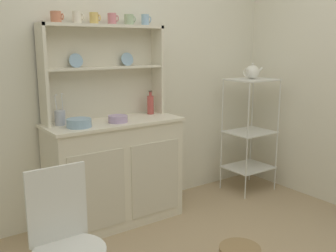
{
  "coord_description": "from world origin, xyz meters",
  "views": [
    {
      "loc": [
        -1.57,
        -1.32,
        1.44
      ],
      "look_at": [
        0.16,
        1.12,
        0.81
      ],
      "focal_mm": 41.46,
      "sensor_mm": 36.0,
      "label": 1
    }
  ],
  "objects_px": {
    "hutch_cabinet": "(115,171)",
    "wire_chair": "(64,235)",
    "utensil_jar": "(60,117)",
    "porcelain_teapot": "(252,72)",
    "hutch_shelf_unit": "(102,65)",
    "bakers_rack": "(250,125)",
    "cup_terracotta_0": "(56,17)",
    "bowl_mixing_large": "(79,123)",
    "jam_bottle": "(150,104)"
  },
  "relations": [
    {
      "from": "hutch_cabinet",
      "to": "wire_chair",
      "type": "bearing_deg",
      "value": -129.14
    },
    {
      "from": "utensil_jar",
      "to": "porcelain_teapot",
      "type": "relative_size",
      "value": 1.06
    },
    {
      "from": "hutch_shelf_unit",
      "to": "wire_chair",
      "type": "bearing_deg",
      "value": -124.77
    },
    {
      "from": "bakers_rack",
      "to": "porcelain_teapot",
      "type": "distance_m",
      "value": 0.52
    },
    {
      "from": "cup_terracotta_0",
      "to": "wire_chair",
      "type": "bearing_deg",
      "value": -110.65
    },
    {
      "from": "hutch_cabinet",
      "to": "bowl_mixing_large",
      "type": "height_order",
      "value": "bowl_mixing_large"
    },
    {
      "from": "wire_chair",
      "to": "porcelain_teapot",
      "type": "height_order",
      "value": "porcelain_teapot"
    },
    {
      "from": "bowl_mixing_large",
      "to": "wire_chair",
      "type": "bearing_deg",
      "value": -117.58
    },
    {
      "from": "cup_terracotta_0",
      "to": "porcelain_teapot",
      "type": "distance_m",
      "value": 1.87
    },
    {
      "from": "hutch_cabinet",
      "to": "bowl_mixing_large",
      "type": "bearing_deg",
      "value": -166.97
    },
    {
      "from": "hutch_shelf_unit",
      "to": "bowl_mixing_large",
      "type": "bearing_deg",
      "value": -143.07
    },
    {
      "from": "hutch_shelf_unit",
      "to": "bakers_rack",
      "type": "height_order",
      "value": "hutch_shelf_unit"
    },
    {
      "from": "wire_chair",
      "to": "cup_terracotta_0",
      "type": "height_order",
      "value": "cup_terracotta_0"
    },
    {
      "from": "utensil_jar",
      "to": "bowl_mixing_large",
      "type": "bearing_deg",
      "value": -60.75
    },
    {
      "from": "hutch_cabinet",
      "to": "bakers_rack",
      "type": "distance_m",
      "value": 1.45
    },
    {
      "from": "hutch_cabinet",
      "to": "porcelain_teapot",
      "type": "xyz_separation_m",
      "value": [
        1.43,
        -0.11,
        0.74
      ]
    },
    {
      "from": "cup_terracotta_0",
      "to": "porcelain_teapot",
      "type": "xyz_separation_m",
      "value": [
        1.8,
        -0.24,
        -0.45
      ]
    },
    {
      "from": "porcelain_teapot",
      "to": "utensil_jar",
      "type": "bearing_deg",
      "value": 174.03
    },
    {
      "from": "hutch_shelf_unit",
      "to": "utensil_jar",
      "type": "height_order",
      "value": "hutch_shelf_unit"
    },
    {
      "from": "bakers_rack",
      "to": "cup_terracotta_0",
      "type": "height_order",
      "value": "cup_terracotta_0"
    },
    {
      "from": "utensil_jar",
      "to": "jam_bottle",
      "type": "bearing_deg",
      "value": 0.62
    },
    {
      "from": "hutch_shelf_unit",
      "to": "porcelain_teapot",
      "type": "distance_m",
      "value": 1.46
    },
    {
      "from": "cup_terracotta_0",
      "to": "porcelain_teapot",
      "type": "height_order",
      "value": "cup_terracotta_0"
    },
    {
      "from": "bowl_mixing_large",
      "to": "jam_bottle",
      "type": "distance_m",
      "value": 0.74
    },
    {
      "from": "wire_chair",
      "to": "bowl_mixing_large",
      "type": "height_order",
      "value": "bowl_mixing_large"
    },
    {
      "from": "bakers_rack",
      "to": "jam_bottle",
      "type": "height_order",
      "value": "bakers_rack"
    },
    {
      "from": "utensil_jar",
      "to": "hutch_cabinet",
      "type": "bearing_deg",
      "value": -10.94
    },
    {
      "from": "bakers_rack",
      "to": "wire_chair",
      "type": "bearing_deg",
      "value": -159.13
    },
    {
      "from": "hutch_cabinet",
      "to": "bakers_rack",
      "type": "relative_size",
      "value": 0.98
    },
    {
      "from": "bakers_rack",
      "to": "bowl_mixing_large",
      "type": "xyz_separation_m",
      "value": [
        -1.75,
        0.04,
        0.22
      ]
    },
    {
      "from": "cup_terracotta_0",
      "to": "utensil_jar",
      "type": "height_order",
      "value": "cup_terracotta_0"
    },
    {
      "from": "wire_chair",
      "to": "porcelain_teapot",
      "type": "bearing_deg",
      "value": 5.5
    },
    {
      "from": "porcelain_teapot",
      "to": "bowl_mixing_large",
      "type": "bearing_deg",
      "value": 178.67
    },
    {
      "from": "hutch_cabinet",
      "to": "jam_bottle",
      "type": "distance_m",
      "value": 0.65
    },
    {
      "from": "jam_bottle",
      "to": "utensil_jar",
      "type": "height_order",
      "value": "utensil_jar"
    },
    {
      "from": "hutch_cabinet",
      "to": "cup_terracotta_0",
      "type": "xyz_separation_m",
      "value": [
        -0.37,
        0.12,
        1.19
      ]
    },
    {
      "from": "wire_chair",
      "to": "jam_bottle",
      "type": "bearing_deg",
      "value": 26.09
    },
    {
      "from": "hutch_cabinet",
      "to": "hutch_shelf_unit",
      "type": "height_order",
      "value": "hutch_shelf_unit"
    },
    {
      "from": "bowl_mixing_large",
      "to": "cup_terracotta_0",
      "type": "bearing_deg",
      "value": 105.66
    },
    {
      "from": "cup_terracotta_0",
      "to": "porcelain_teapot",
      "type": "relative_size",
      "value": 0.41
    },
    {
      "from": "hutch_cabinet",
      "to": "cup_terracotta_0",
      "type": "relative_size",
      "value": 11.96
    },
    {
      "from": "bowl_mixing_large",
      "to": "hutch_cabinet",
      "type": "bearing_deg",
      "value": 13.03
    },
    {
      "from": "jam_bottle",
      "to": "bakers_rack",
      "type": "bearing_deg",
      "value": -11.0
    },
    {
      "from": "porcelain_teapot",
      "to": "cup_terracotta_0",
      "type": "bearing_deg",
      "value": 172.53
    },
    {
      "from": "hutch_cabinet",
      "to": "hutch_shelf_unit",
      "type": "relative_size",
      "value": 1.07
    },
    {
      "from": "utensil_jar",
      "to": "bakers_rack",
      "type": "bearing_deg",
      "value": -5.97
    },
    {
      "from": "hutch_shelf_unit",
      "to": "porcelain_teapot",
      "type": "relative_size",
      "value": 4.55
    },
    {
      "from": "bakers_rack",
      "to": "hutch_shelf_unit",
      "type": "bearing_deg",
      "value": 168.98
    },
    {
      "from": "bowl_mixing_large",
      "to": "porcelain_teapot",
      "type": "height_order",
      "value": "porcelain_teapot"
    },
    {
      "from": "porcelain_teapot",
      "to": "hutch_shelf_unit",
      "type": "bearing_deg",
      "value": 168.97
    }
  ]
}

